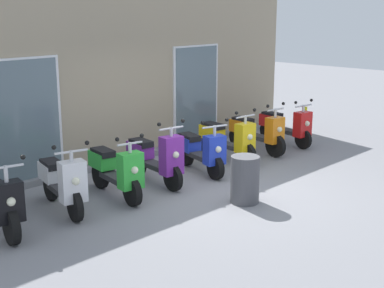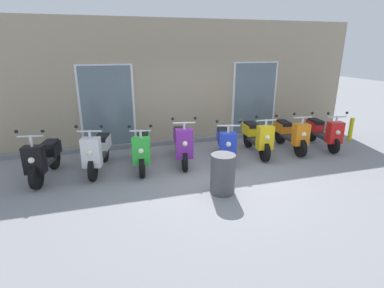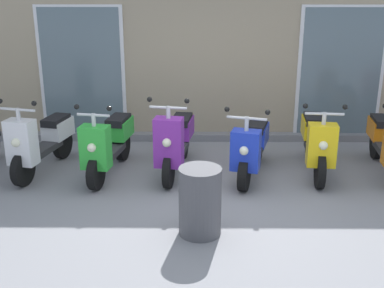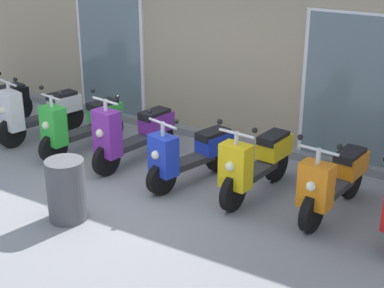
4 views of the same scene
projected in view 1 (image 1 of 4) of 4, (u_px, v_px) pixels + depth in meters
The scene contains 11 objects.
ground_plane at pixel (216, 188), 9.82m from camera, with size 40.00×40.00×0.00m, color gray.
storefront_facade at pixel (117, 81), 11.26m from camera, with size 10.61×0.50×3.46m.
scooter_white at pixel (62, 182), 8.64m from camera, with size 0.72×1.59×1.21m.
scooter_green at pixel (116, 170), 9.28m from camera, with size 0.62×1.60×1.17m.
scooter_purple at pixel (156, 157), 9.98m from camera, with size 0.62×1.63×1.26m.
scooter_blue at pixel (200, 150), 10.70m from camera, with size 0.77×1.53×1.14m.
scooter_yellow at pixel (228, 139), 11.42m from camera, with size 0.58×1.62×1.17m.
scooter_orange at pixel (257, 132), 12.19m from camera, with size 0.56×1.63×1.17m.
scooter_red at pixel (286, 125), 12.87m from camera, with size 0.62×1.57×1.13m.
trash_bin at pixel (245, 179), 9.04m from camera, with size 0.48×0.48×0.79m, color #4C4C51.
curb_bollard at pixel (304, 121), 13.95m from camera, with size 0.12×0.12×0.70m, color yellow.
Camera 1 is at (-7.03, -6.17, 3.14)m, focal length 51.66 mm.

